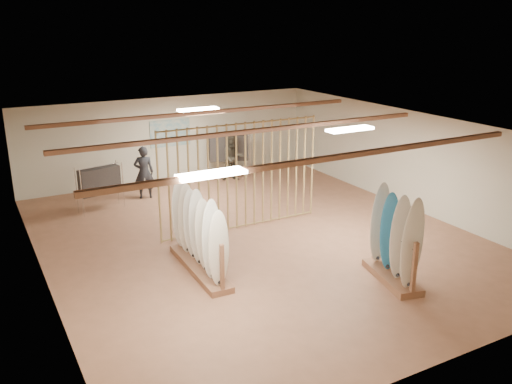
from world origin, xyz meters
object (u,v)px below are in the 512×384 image
shopper_a (144,169)px  clothing_rack_a (100,181)px  shopper_b (233,155)px  rack_left (199,244)px  rack_right (394,251)px  clothing_rack_b (229,148)px

shopper_a → clothing_rack_a: bearing=33.6°
shopper_a → shopper_b: 3.26m
rack_left → shopper_b: bearing=59.5°
rack_right → rack_left: bearing=158.0°
clothing_rack_a → shopper_b: (4.67, 0.93, 0.01)m
rack_left → shopper_a: size_ratio=1.43×
rack_left → shopper_a: 5.51m
rack_right → clothing_rack_b: bearing=99.9°
clothing_rack_a → rack_left: bearing=-92.3°
shopper_a → rack_left: bearing=99.5°
rack_left → rack_right: (3.35, -2.37, 0.04)m
rack_left → clothing_rack_b: size_ratio=1.71×
rack_left → clothing_rack_b: 7.52m
clothing_rack_a → rack_right: bearing=-72.6°
rack_left → rack_right: 4.10m
shopper_a → shopper_b: shopper_a is taller
clothing_rack_b → shopper_b: bearing=-82.8°
rack_left → shopper_a: bearing=86.4°
rack_left → shopper_a: shopper_a is taller
clothing_rack_a → shopper_b: size_ratio=0.76×
clothing_rack_b → shopper_b: shopper_b is taller
clothing_rack_a → shopper_b: bearing=-1.4°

